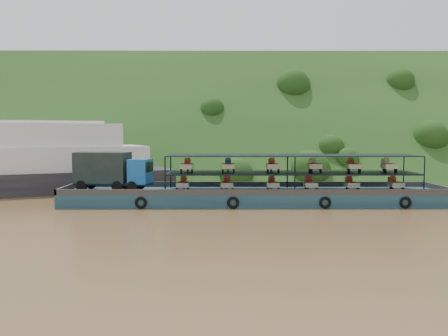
{
  "coord_description": "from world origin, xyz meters",
  "views": [
    {
      "loc": [
        -2.28,
        -45.08,
        6.56
      ],
      "look_at": [
        -2.0,
        3.0,
        3.2
      ],
      "focal_mm": 40.0,
      "sensor_mm": 36.0,
      "label": 1
    }
  ],
  "objects": [
    {
      "name": "hillside",
      "position": [
        0.0,
        36.0,
        0.0
      ],
      "size": [
        140.0,
        39.6,
        39.6
      ],
      "primitive_type": "cube",
      "rotation": [
        0.79,
        0.0,
        0.0
      ],
      "color": "#1C3914",
      "rests_on": "ground"
    },
    {
      "name": "cargo_barge",
      "position": [
        -0.6,
        1.36,
        1.19
      ],
      "size": [
        35.0,
        7.18,
        4.79
      ],
      "color": "#152F4A",
      "rests_on": "ground"
    },
    {
      "name": "ground",
      "position": [
        0.0,
        0.0,
        0.0
      ],
      "size": [
        160.0,
        160.0,
        0.0
      ],
      "primitive_type": "plane",
      "color": "brown",
      "rests_on": "ground"
    }
  ]
}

